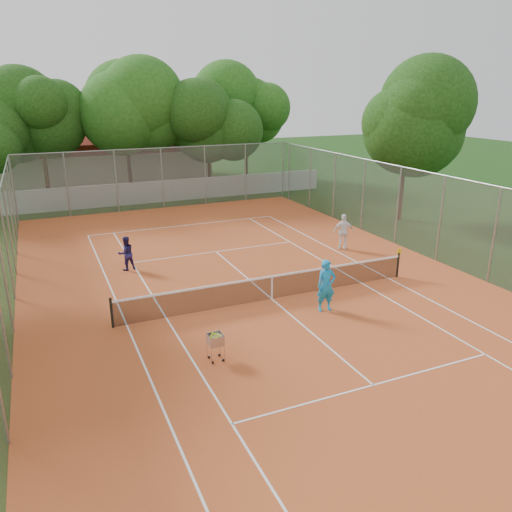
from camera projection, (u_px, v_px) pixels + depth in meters
name	position (u px, v px, depth m)	size (l,w,h in m)	color
ground	(272.00, 300.00, 19.09)	(120.00, 120.00, 0.00)	#13330D
court_pad	(272.00, 299.00, 19.09)	(18.00, 34.00, 0.02)	#BF5325
court_lines	(272.00, 299.00, 19.08)	(10.98, 23.78, 0.01)	white
tennis_net	(272.00, 287.00, 18.93)	(11.88, 0.10, 0.98)	black
perimeter_fence	(272.00, 250.00, 18.45)	(18.00, 34.00, 4.00)	slate
boundary_wall	(157.00, 192.00, 35.33)	(26.00, 0.30, 1.50)	silver
clubhouse	(106.00, 156.00, 42.78)	(16.40, 9.00, 4.40)	beige
tropical_trees	(144.00, 127.00, 36.59)	(29.00, 19.00, 10.00)	#14380E
player_near	(326.00, 286.00, 17.84)	(0.70, 0.46, 1.91)	#178AC9
player_far_left	(126.00, 253.00, 21.95)	(0.74, 0.58, 1.53)	#211C54
player_far_right	(344.00, 232.00, 24.80)	(1.05, 0.44, 1.79)	white
ball_hopper	(216.00, 346.00, 14.63)	(0.44, 0.44, 0.92)	#ADADB4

